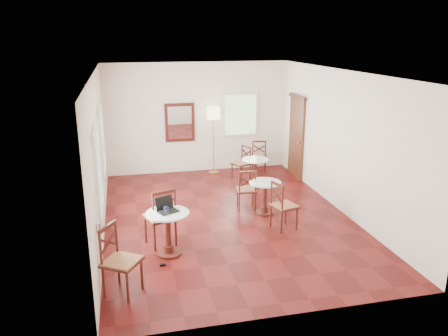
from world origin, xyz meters
name	(u,v)px	position (x,y,z in m)	size (l,w,h in m)	color
ground	(227,218)	(0.00, 0.00, 0.00)	(7.00, 7.00, 0.00)	#540F0E
room_shell	(221,127)	(-0.06, 0.27, 1.89)	(5.02, 7.02, 3.01)	white
cafe_table_near	(168,229)	(-1.37, -1.36, 0.49)	(0.74, 0.74, 0.79)	#4C1B13
cafe_table_mid	(265,194)	(0.83, 0.04, 0.44)	(0.68, 0.68, 0.71)	#4C1B13
cafe_table_back	(255,170)	(1.15, 1.80, 0.44)	(0.68, 0.68, 0.71)	#4C1B13
chair_near_a	(161,217)	(-1.46, -0.95, 0.55)	(0.64, 0.64, 1.10)	#4C1B13
chair_near_b	(120,261)	(-2.19, -2.42, 0.53)	(0.68, 0.68, 1.07)	#4C1B13
chair_mid_a	(247,189)	(0.52, 0.37, 0.46)	(0.48, 0.48, 0.92)	#4C1B13
chair_mid_b	(283,206)	(0.94, -0.77, 0.48)	(0.55, 0.55, 0.97)	#4C1B13
chair_back_a	(259,155)	(1.64, 3.05, 0.46)	(0.54, 0.54, 0.92)	#4C1B13
chair_back_b	(242,163)	(0.98, 2.44, 0.45)	(0.55, 0.55, 0.90)	#4C1B13
floor_lamp	(213,117)	(0.37, 3.15, 1.56)	(0.36, 0.36, 1.84)	#BF8C3F
laptop	(166,208)	(-1.38, -1.29, 0.85)	(0.42, 0.39, 0.24)	black
mouse	(164,211)	(-1.43, -1.32, 0.80)	(0.08, 0.05, 0.03)	black
navy_mug	(166,210)	(-1.39, -1.34, 0.83)	(0.12, 0.08, 0.10)	#101437
water_glass	(167,213)	(-1.39, -1.52, 0.84)	(0.07, 0.07, 0.11)	white
power_adapter	(162,265)	(-1.53, -1.74, 0.02)	(0.10, 0.06, 0.04)	black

